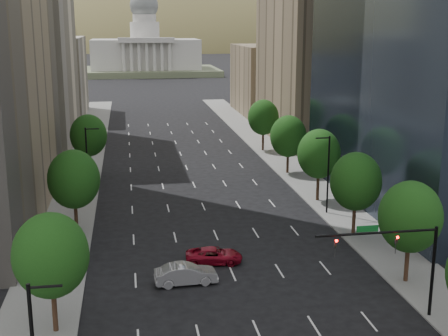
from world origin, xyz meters
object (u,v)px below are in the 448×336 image
traffic_signal (402,253)px  car_silver (186,274)px  capitol (145,54)px  car_red_far (214,255)px

traffic_signal → car_silver: traffic_signal is taller
car_silver → capitol: bearing=-4.4°
traffic_signal → car_red_far: 17.89m
car_red_far → capitol: bearing=5.9°
traffic_signal → car_silver: (-14.71, 8.65, -4.31)m
car_silver → car_red_far: bearing=-39.2°
traffic_signal → capitol: capitol is taller
capitol → car_red_far: bearing=-90.3°
traffic_signal → capitol: bearing=92.7°
capitol → car_silver: size_ratio=11.47×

